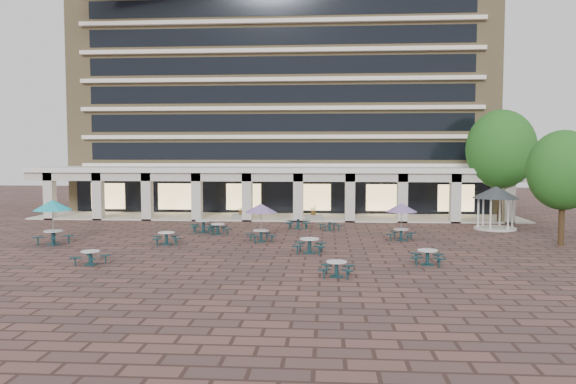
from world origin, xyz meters
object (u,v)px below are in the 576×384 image
picnic_table_2 (337,267)px  gazebo (496,197)px  picnic_table_1 (90,256)px  planter_left (241,215)px  planter_right (314,215)px

picnic_table_2 → gazebo: gazebo is taller
picnic_table_2 → picnic_table_1: bearing=177.5°
picnic_table_1 → planter_left: size_ratio=1.23×
gazebo → planter_left: (-19.55, 4.26, -1.91)m
gazebo → planter_right: gazebo is taller
picnic_table_1 → planter_right: bearing=77.0°
planter_left → planter_right: (6.07, 0.00, 0.05)m
picnic_table_1 → gazebo: (24.29, 14.85, 1.96)m
gazebo → planter_left: gazebo is taller
picnic_table_1 → planter_right: 21.95m
picnic_table_1 → planter_left: 19.69m
picnic_table_1 → gazebo: size_ratio=0.54×
planter_left → gazebo: bearing=-12.3°
picnic_table_2 → planter_right: (-1.56, 21.02, 0.09)m
picnic_table_1 → planter_right: planter_right is taller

